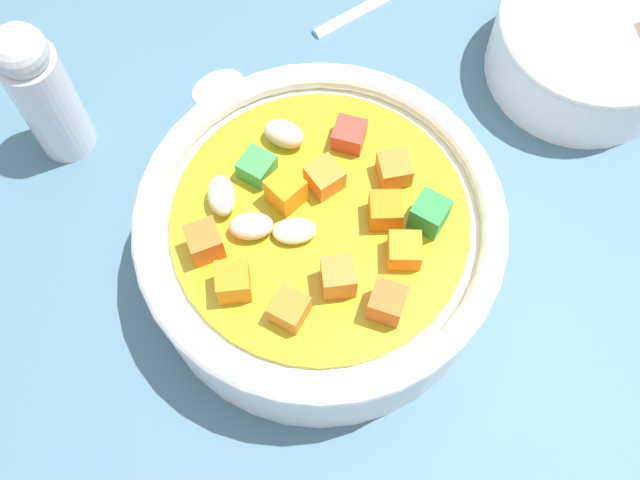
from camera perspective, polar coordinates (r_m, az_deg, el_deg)
The scene contains 5 objects.
ground_plane at distance 41.76cm, azimuth -0.00°, elevation -2.20°, with size 140.00×140.00×2.00cm, color #42667A.
soup_bowl_main at distance 37.88cm, azimuth -0.01°, elevation 0.16°, with size 17.61×17.61×7.03cm.
spoon at distance 48.43cm, azimuth 0.35°, elevation 15.50°, with size 21.70×2.28×0.85cm.
side_bowl_small at distance 47.55cm, azimuth 19.22°, elevation 13.43°, with size 11.01×11.01×5.24cm.
pepper_shaker at distance 42.79cm, azimuth -19.79°, elevation 10.25°, with size 3.07×3.07×9.38cm.
Camera 1 is at (-8.60, -12.94, 37.76)cm, focal length 43.36 mm.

